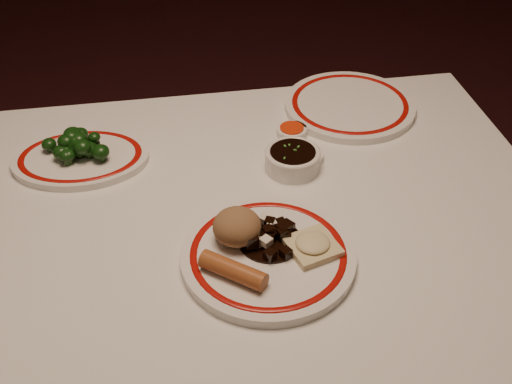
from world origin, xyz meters
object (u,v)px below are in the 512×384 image
object	(u,v)px
spring_roll	(233,270)
fried_wonton	(313,245)
main_plate	(268,256)
rice_mound	(237,227)
broccoli_pile	(77,145)
dining_table	(233,258)
stirfry_heap	(271,236)
soy_bowl	(293,160)
broccoli_plate	(81,158)

from	to	relation	value
spring_roll	fried_wonton	size ratio (longest dim) A/B	1.16
main_plate	rice_mound	size ratio (longest dim) A/B	4.71
fried_wonton	broccoli_pile	size ratio (longest dim) A/B	0.72
dining_table	stirfry_heap	world-z (taller)	stirfry_heap
dining_table	soy_bowl	xyz separation A→B (m)	(0.14, 0.13, 0.11)
broccoli_pile	soy_bowl	world-z (taller)	broccoli_pile
main_plate	spring_roll	xyz separation A→B (m)	(-0.06, -0.04, 0.02)
fried_wonton	stirfry_heap	size ratio (longest dim) A/B	0.89
fried_wonton	dining_table	bearing A→B (deg)	136.91
dining_table	main_plate	world-z (taller)	main_plate
dining_table	broccoli_plate	xyz separation A→B (m)	(-0.27, 0.23, 0.10)
rice_mound	fried_wonton	world-z (taller)	rice_mound
broccoli_pile	broccoli_plate	bearing A→B (deg)	-59.73
fried_wonton	spring_roll	bearing A→B (deg)	-163.55
soy_bowl	broccoli_pile	bearing A→B (deg)	166.99
broccoli_pile	soy_bowl	distance (m)	0.42
fried_wonton	rice_mound	bearing A→B (deg)	159.61
broccoli_plate	soy_bowl	distance (m)	0.42
dining_table	rice_mound	distance (m)	0.15
broccoli_pile	rice_mound	bearing A→B (deg)	-47.39
spring_roll	broccoli_pile	world-z (taller)	broccoli_pile
dining_table	spring_roll	bearing A→B (deg)	-96.64
main_plate	soy_bowl	distance (m)	0.26
main_plate	soy_bowl	world-z (taller)	soy_bowl
soy_bowl	broccoli_plate	bearing A→B (deg)	167.30
spring_roll	fried_wonton	bearing A→B (deg)	-34.55
rice_mound	stirfry_heap	size ratio (longest dim) A/B	0.75
main_plate	soy_bowl	xyz separation A→B (m)	(0.09, 0.24, 0.01)
dining_table	main_plate	size ratio (longest dim) A/B	3.15
broccoli_plate	broccoli_pile	size ratio (longest dim) A/B	2.09
stirfry_heap	spring_roll	bearing A→B (deg)	-135.88
stirfry_heap	broccoli_plate	size ratio (longest dim) A/B	0.39
broccoli_plate	rice_mound	bearing A→B (deg)	-47.30
main_plate	broccoli_plate	size ratio (longest dim) A/B	1.37
dining_table	rice_mound	xyz separation A→B (m)	(0.00, -0.07, 0.14)
rice_mound	fried_wonton	distance (m)	0.13
main_plate	broccoli_plate	world-z (taller)	main_plate
rice_mound	spring_roll	bearing A→B (deg)	-102.45
broccoli_plate	dining_table	bearing A→B (deg)	-39.94
stirfry_heap	broccoli_pile	distance (m)	0.45
dining_table	main_plate	bearing A→B (deg)	-66.65
broccoli_plate	fried_wonton	bearing A→B (deg)	-40.94
dining_table	rice_mound	size ratio (longest dim) A/B	14.82
dining_table	spring_roll	xyz separation A→B (m)	(-0.02, -0.15, 0.12)
fried_wonton	broccoli_pile	bearing A→B (deg)	138.95
main_plate	dining_table	bearing A→B (deg)	113.35
rice_mound	soy_bowl	distance (m)	0.25
rice_mound	stirfry_heap	bearing A→B (deg)	-12.78
rice_mound	stirfry_heap	world-z (taller)	rice_mound
dining_table	broccoli_pile	size ratio (longest dim) A/B	8.97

